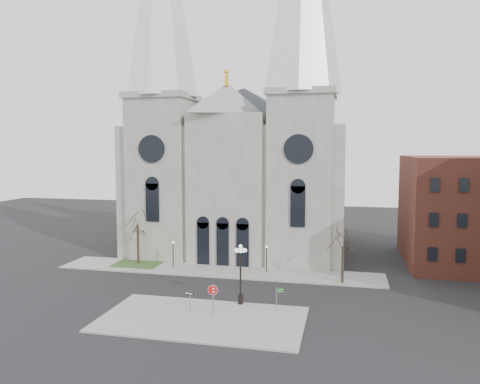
% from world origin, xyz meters
% --- Properties ---
extents(ground, '(160.00, 160.00, 0.00)m').
position_xyz_m(ground, '(0.00, 0.00, 0.00)').
color(ground, black).
rests_on(ground, ground).
extents(sidewalk_near, '(18.00, 10.00, 0.14)m').
position_xyz_m(sidewalk_near, '(3.00, -5.00, 0.07)').
color(sidewalk_near, gray).
rests_on(sidewalk_near, ground).
extents(sidewalk_far, '(40.00, 6.00, 0.14)m').
position_xyz_m(sidewalk_far, '(0.00, 11.00, 0.07)').
color(sidewalk_far, gray).
rests_on(sidewalk_far, ground).
extents(grass_patch, '(6.00, 5.00, 0.18)m').
position_xyz_m(grass_patch, '(-11.00, 12.00, 0.09)').
color(grass_patch, '#2B491F').
rests_on(grass_patch, ground).
extents(cathedral, '(33.00, 26.66, 54.00)m').
position_xyz_m(cathedral, '(0.00, 22.86, 18.48)').
color(cathedral, gray).
rests_on(cathedral, ground).
extents(bg_building_brick, '(14.00, 18.00, 14.00)m').
position_xyz_m(bg_building_brick, '(30.00, 22.00, 7.00)').
color(bg_building_brick, brown).
rests_on(bg_building_brick, ground).
extents(tree_left, '(3.20, 3.20, 7.50)m').
position_xyz_m(tree_left, '(-11.00, 12.00, 5.58)').
color(tree_left, black).
rests_on(tree_left, ground).
extents(tree_right, '(3.20, 3.20, 6.00)m').
position_xyz_m(tree_right, '(15.00, 9.00, 4.47)').
color(tree_right, black).
rests_on(tree_right, ground).
extents(ped_lamp_left, '(0.32, 0.32, 3.26)m').
position_xyz_m(ped_lamp_left, '(-6.00, 11.50, 2.33)').
color(ped_lamp_left, black).
rests_on(ped_lamp_left, sidewalk_far).
extents(ped_lamp_right, '(0.32, 0.32, 3.26)m').
position_xyz_m(ped_lamp_right, '(6.00, 11.50, 2.33)').
color(ped_lamp_right, black).
rests_on(ped_lamp_right, sidewalk_far).
extents(stop_sign, '(0.92, 0.40, 2.72)m').
position_xyz_m(stop_sign, '(3.66, -3.75, 2.07)').
color(stop_sign, slate).
rests_on(stop_sign, sidewalk_near).
extents(globe_lamp, '(1.52, 1.52, 5.82)m').
position_xyz_m(globe_lamp, '(5.47, -0.50, 3.80)').
color(globe_lamp, black).
rests_on(globe_lamp, sidewalk_near).
extents(one_way_sign, '(0.82, 0.31, 1.94)m').
position_xyz_m(one_way_sign, '(1.44, -3.64, 1.48)').
color(one_way_sign, slate).
rests_on(one_way_sign, sidewalk_near).
extents(street_name_sign, '(0.70, 0.24, 2.25)m').
position_xyz_m(street_name_sign, '(9.23, -1.80, 1.47)').
color(street_name_sign, slate).
rests_on(street_name_sign, sidewalk_near).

